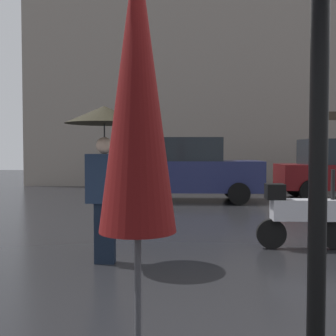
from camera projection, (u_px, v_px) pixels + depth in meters
folded_patio_umbrella_near at (137, 100)px, 2.13m from camera, size 0.46×0.46×2.62m
pedestrian_with_umbrella at (104, 139)px, 5.51m from camera, size 1.05×1.05×2.12m
parked_scooter at (300, 213)px, 6.36m from camera, size 1.44×0.32×1.23m
parked_car_left at (187, 169)px, 12.49m from camera, size 4.36×1.88×1.92m
building_block at (205, 5)px, 18.38m from camera, size 15.73×2.41×16.14m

